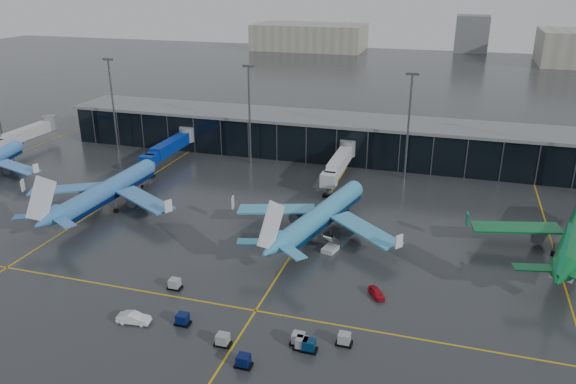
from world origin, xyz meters
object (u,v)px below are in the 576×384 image
(mobile_airstair, at_px, (330,247))
(service_van_red, at_px, (376,293))
(airliner_klm_near, at_px, (323,203))
(baggage_carts, at_px, (257,333))
(airliner_arkefly, at_px, (107,179))
(service_van_white, at_px, (134,318))

(mobile_airstair, height_order, service_van_red, mobile_airstair)
(mobile_airstair, bearing_deg, airliner_klm_near, 127.84)
(baggage_carts, bearing_deg, airliner_klm_near, 88.97)
(airliner_arkefly, height_order, mobile_airstair, airliner_arkefly)
(airliner_arkefly, bearing_deg, mobile_airstair, -5.13)
(airliner_arkefly, relative_size, mobile_airstair, 11.52)
(airliner_klm_near, bearing_deg, baggage_carts, -77.66)
(baggage_carts, bearing_deg, service_van_white, -174.20)
(mobile_airstair, relative_size, service_van_white, 0.74)
(airliner_arkefly, xyz_separation_m, airliner_klm_near, (46.29, 0.81, -0.15))
(airliner_arkefly, relative_size, airliner_klm_near, 1.02)
(airliner_arkefly, relative_size, service_van_red, 10.94)
(airliner_arkefly, xyz_separation_m, service_van_white, (27.60, -36.08, -5.61))
(airliner_klm_near, distance_m, service_van_white, 41.72)
(airliner_klm_near, xyz_separation_m, service_van_white, (-18.69, -36.89, -5.46))
(service_van_white, bearing_deg, service_van_red, -69.07)
(baggage_carts, xyz_separation_m, service_van_white, (-18.07, -1.83, 0.04))
(airliner_arkefly, xyz_separation_m, mobile_airstair, (49.49, -6.19, -5.64))
(service_van_red, height_order, service_van_white, service_van_white)
(airliner_klm_near, xyz_separation_m, service_van_red, (13.44, -19.71, -5.61))
(service_van_white, bearing_deg, airliner_arkefly, 30.21)
(baggage_carts, distance_m, service_van_white, 18.16)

